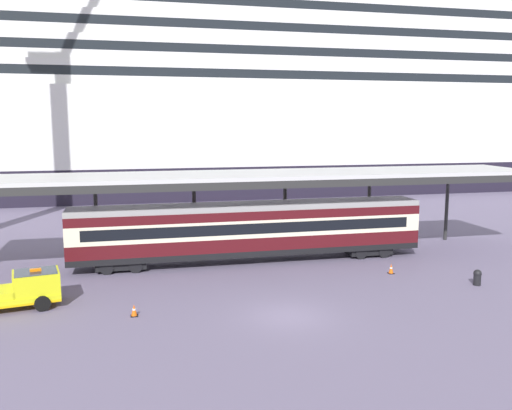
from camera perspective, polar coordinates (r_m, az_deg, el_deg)
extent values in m
plane|color=slate|center=(27.52, 3.42, -11.69)|extent=(400.00, 400.00, 0.00)
cube|color=black|center=(81.42, -0.72, 3.39)|extent=(170.17, 27.75, 4.20)
cube|color=silver|center=(81.08, -0.73, 8.32)|extent=(170.17, 27.75, 9.79)
cube|color=silver|center=(81.29, -0.73, 12.82)|extent=(156.55, 25.53, 2.95)
cube|color=black|center=(68.98, 1.61, 13.68)|extent=(149.75, 0.12, 1.06)
cube|color=silver|center=(81.56, -0.74, 14.88)|extent=(150.29, 24.51, 2.95)
cube|color=black|center=(69.79, 1.51, 16.06)|extent=(143.76, 0.12, 1.06)
cube|color=silver|center=(81.93, -0.74, 16.94)|extent=(144.03, 23.49, 2.95)
cube|color=black|center=(70.72, 1.41, 18.38)|extent=(137.77, 0.12, 1.06)
cube|color=silver|center=(82.41, -0.75, 18.97)|extent=(137.77, 22.47, 2.95)
cube|color=black|center=(71.76, 1.31, 20.64)|extent=(131.78, 0.12, 1.06)
cube|color=silver|center=(37.20, -0.82, 3.20)|extent=(41.57, 6.36, 0.25)
cube|color=#282828|center=(34.26, 0.29, 2.10)|extent=(41.57, 0.20, 0.50)
cylinder|color=#282828|center=(39.59, -16.56, -1.32)|extent=(0.28, 0.28, 5.91)
cylinder|color=#282828|center=(39.76, -6.55, -0.97)|extent=(0.28, 0.28, 5.91)
cylinder|color=#282828|center=(41.12, 3.08, -0.61)|extent=(0.28, 0.28, 5.91)
cylinder|color=#282828|center=(43.56, 11.87, -0.26)|extent=(0.28, 0.28, 5.91)
cylinder|color=#282828|center=(46.89, 19.56, 0.05)|extent=(0.28, 0.28, 5.91)
cube|color=black|center=(37.57, -0.63, -4.76)|extent=(24.21, 2.80, 0.40)
cube|color=#470F14|center=(37.43, -0.64, -3.79)|extent=(24.21, 2.80, 0.90)
cube|color=beige|center=(37.21, -0.64, -2.21)|extent=(24.21, 2.80, 1.20)
cube|color=black|center=(35.89, -0.16, -2.53)|extent=(22.27, 0.08, 0.72)
cube|color=#470F14|center=(37.05, -0.64, -0.84)|extent=(24.21, 2.80, 0.60)
cube|color=#949494|center=(36.98, -0.64, -0.11)|extent=(24.21, 2.69, 0.36)
cube|color=black|center=(36.83, -14.06, -5.94)|extent=(3.20, 2.35, 0.50)
cylinder|color=black|center=(35.73, -15.53, -6.50)|extent=(0.84, 0.12, 0.84)
cylinder|color=black|center=(35.69, -12.63, -6.40)|extent=(0.84, 0.12, 0.84)
cube|color=black|center=(40.41, 11.56, -4.56)|extent=(3.20, 2.35, 0.50)
cylinder|color=black|center=(39.01, 11.07, -5.07)|extent=(0.84, 0.12, 0.84)
cylinder|color=black|center=(39.77, 13.45, -4.88)|extent=(0.84, 0.12, 0.84)
cube|color=yellow|center=(31.04, -24.89, -8.99)|extent=(5.48, 2.94, 0.36)
cube|color=#F2B20C|center=(31.08, -24.88, -9.22)|extent=(5.49, 2.96, 0.12)
cube|color=yellow|center=(30.83, -22.25, -7.53)|extent=(2.61, 2.32, 1.10)
cube|color=#19232D|center=(30.74, -22.29, -6.90)|extent=(2.39, 2.20, 0.44)
cube|color=orange|center=(30.67, -22.32, -6.40)|extent=(0.59, 0.30, 0.16)
cylinder|color=black|center=(32.05, -21.85, -8.60)|extent=(0.83, 0.40, 0.80)
cylinder|color=black|center=(30.14, -21.69, -9.68)|extent=(0.83, 0.40, 0.80)
cube|color=black|center=(35.90, 14.10, -7.03)|extent=(0.36, 0.36, 0.04)
cone|color=#EA590F|center=(35.82, 14.12, -6.52)|extent=(0.30, 0.30, 0.61)
cylinder|color=white|center=(35.81, 14.12, -6.47)|extent=(0.17, 0.17, 0.09)
cube|color=black|center=(28.16, -12.77, -11.37)|extent=(0.36, 0.36, 0.04)
cone|color=#EA590F|center=(28.06, -12.79, -10.78)|extent=(0.30, 0.30, 0.58)
cylinder|color=white|center=(28.05, -12.79, -10.72)|extent=(0.17, 0.17, 0.08)
cylinder|color=black|center=(34.93, 22.38, -7.31)|extent=(0.44, 0.44, 0.70)
sphere|color=black|center=(34.84, 22.42, -6.72)|extent=(0.48, 0.48, 0.48)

